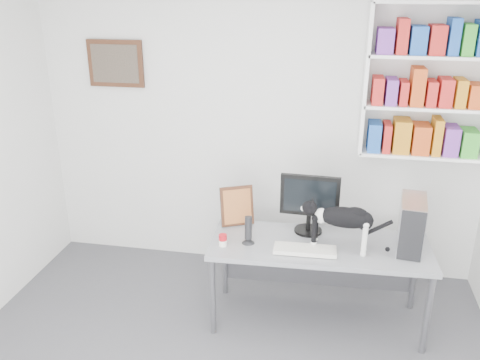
% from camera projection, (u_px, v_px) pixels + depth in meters
% --- Properties ---
extents(room, '(4.01, 4.01, 2.70)m').
position_uv_depth(room, '(201.00, 227.00, 2.75)').
color(room, '#4A4A4E').
rests_on(room, ground).
extents(bookshelf, '(1.03, 0.28, 1.24)m').
position_uv_depth(bookshelf, '(430.00, 82.00, 4.02)').
color(bookshelf, white).
rests_on(bookshelf, room).
extents(wall_art, '(0.52, 0.04, 0.42)m').
position_uv_depth(wall_art, '(116.00, 63.00, 4.58)').
color(wall_art, '#4F2C19').
rests_on(wall_art, room).
extents(desk, '(1.71, 0.72, 0.70)m').
position_uv_depth(desk, '(317.00, 283.00, 4.05)').
color(desk, gray).
rests_on(desk, room).
extents(monitor, '(0.47, 0.24, 0.50)m').
position_uv_depth(monitor, '(309.00, 204.00, 4.02)').
color(monitor, black).
rests_on(monitor, desk).
extents(keyboard, '(0.47, 0.19, 0.04)m').
position_uv_depth(keyboard, '(305.00, 250.00, 3.80)').
color(keyboard, silver).
rests_on(keyboard, desk).
extents(pc_tower, '(0.22, 0.42, 0.40)m').
position_uv_depth(pc_tower, '(411.00, 224.00, 3.78)').
color(pc_tower, '#A8A8AD').
rests_on(pc_tower, desk).
extents(speaker, '(0.11, 0.11, 0.23)m').
position_uv_depth(speaker, '(248.00, 230.00, 3.89)').
color(speaker, black).
rests_on(speaker, desk).
extents(leaning_print, '(0.29, 0.22, 0.34)m').
position_uv_depth(leaning_print, '(237.00, 205.00, 4.18)').
color(leaning_print, '#4F2C19').
rests_on(leaning_print, desk).
extents(soup_can, '(0.08, 0.08, 0.09)m').
position_uv_depth(soup_can, '(223.00, 240.00, 3.88)').
color(soup_can, red).
rests_on(soup_can, desk).
extents(cat, '(0.61, 0.22, 0.37)m').
position_uv_depth(cat, '(342.00, 228.00, 3.76)').
color(cat, black).
rests_on(cat, desk).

